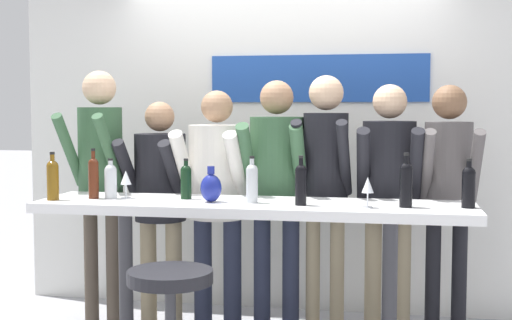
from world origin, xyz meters
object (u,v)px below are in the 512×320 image
Objects in this scene: person_center at (276,179)px; wine_bottle_6 at (93,176)px; tasting_table at (253,225)px; decorative_vase at (211,188)px; person_center_left at (217,185)px; person_center_right at (325,173)px; wine_bottle_0 at (111,180)px; wine_bottle_1 at (406,182)px; person_far_right at (448,183)px; wine_bottle_5 at (186,180)px; wine_bottle_2 at (53,178)px; wine_bottle_4 at (252,181)px; wine_bottle_7 at (301,183)px; person_far_left at (100,166)px; person_right at (389,183)px; wine_glass_0 at (368,186)px; person_left at (160,189)px; bar_stool at (170,314)px; wine_bottle_3 at (469,185)px; wine_glass_1 at (126,178)px.

wine_bottle_6 is (-1.08, -0.58, 0.06)m from person_center.
decorative_vase is (-0.25, -0.05, 0.23)m from tasting_table.
person_center_right is at bearing 4.11° from person_center_left.
wine_bottle_0 is at bearing -179.65° from tasting_table.
wine_bottle_1 reaches higher than decorative_vase.
person_far_right is 1.72m from wine_bottle_5.
wine_bottle_2 is 0.83m from wine_bottle_5.
wine_bottle_7 reaches higher than wine_bottle_4.
tasting_table is 9.40× the size of wine_bottle_4.
person_far_left reaches higher than person_right.
person_center is 0.76m from person_right.
person_far_right is 9.82× the size of wine_glass_0.
wine_bottle_6 is (-1.03, 0.02, 0.01)m from wine_bottle_4.
person_left is 0.94× the size of person_right.
person_center_right is at bearing 23.65° from wine_bottle_0.
person_center is at bearing 143.95° from wine_bottle_1.
person_far_right is (1.56, 0.03, 0.05)m from person_center_left.
person_center is 8.06× the size of decorative_vase.
person_center_right is (0.71, 1.22, 0.66)m from bar_stool.
wine_bottle_4 is 1.60× the size of wine_glass_0.
person_center reaches higher than wine_bottle_6.
person_center_left is 1.56m from person_far_right.
wine_bottle_0 is (-1.73, -0.58, 0.05)m from person_right.
decorative_vase is at bearing -2.07° from wine_bottle_6.
wine_bottle_2 reaches higher than wine_bottle_0.
wine_glass_0 is (0.30, -0.69, -0.01)m from person_center_right.
person_far_right is at bearing 37.21° from wine_bottle_7.
person_left is at bearing -179.39° from person_center_right.
person_center_left is 0.96× the size of person_center.
person_far_left is at bearing 88.21° from wine_bottle_2.
person_center_right reaches higher than wine_bottle_5.
person_far_left reaches higher than person_left.
bar_stool is at bearing -83.93° from person_center_left.
wine_bottle_3 is (2.50, 0.12, -0.01)m from wine_bottle_2.
person_right is 6.16× the size of wine_bottle_4.
person_center_right is (0.76, 0.00, 0.10)m from person_center_left.
wine_bottle_0 is 0.87× the size of wine_bottle_7.
wine_bottle_6 is at bearing 176.58° from wine_glass_0.
wine_bottle_0 is 1.83m from wine_bottle_1.
person_left is 0.59m from wine_glass_1.
person_center_left is at bearing 179.17° from person_right.
person_center is 10.02× the size of wine_glass_0.
person_center reaches higher than wine_bottle_7.
wine_glass_1 is at bearing 178.56° from wine_bottle_3.
tasting_table is 10.45× the size of wine_bottle_0.
wine_bottle_3 is at bearing 0.07° from wine_bottle_6.
wine_bottle_0 is 0.67m from decorative_vase.
decorative_vase is (0.55, -0.66, 0.10)m from person_left.
tasting_table is 1.44× the size of person_far_left.
wine_glass_0 is at bearing -28.91° from person_center_left.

